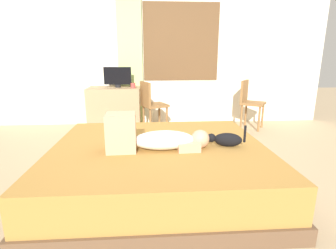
% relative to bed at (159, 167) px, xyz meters
% --- Properties ---
extents(ground_plane, '(16.00, 16.00, 0.00)m').
position_rel_bed_xyz_m(ground_plane, '(0.06, 0.10, -0.22)').
color(ground_plane, tan).
extents(back_wall_with_window, '(6.40, 0.14, 2.90)m').
position_rel_bed_xyz_m(back_wall_with_window, '(0.07, 2.68, 1.23)').
color(back_wall_with_window, beige).
rests_on(back_wall_with_window, ground).
extents(bed, '(2.07, 1.87, 0.44)m').
position_rel_bed_xyz_m(bed, '(0.00, 0.00, 0.00)').
color(bed, brown).
rests_on(bed, ground).
extents(person_lying, '(0.94, 0.29, 0.34)m').
position_rel_bed_xyz_m(person_lying, '(-0.06, -0.11, 0.34)').
color(person_lying, silver).
rests_on(person_lying, bed).
extents(cat, '(0.35, 0.17, 0.21)m').
position_rel_bed_xyz_m(cat, '(0.63, -0.08, 0.29)').
color(cat, black).
rests_on(cat, bed).
extents(desk, '(0.90, 0.56, 0.74)m').
position_rel_bed_xyz_m(desk, '(-0.71, 2.28, 0.15)').
color(desk, '#997A56').
rests_on(desk, ground).
extents(tv_monitor, '(0.48, 0.10, 0.35)m').
position_rel_bed_xyz_m(tv_monitor, '(-0.64, 2.28, 0.70)').
color(tv_monitor, black).
rests_on(tv_monitor, desk).
extents(cup, '(0.08, 0.08, 0.08)m').
position_rel_bed_xyz_m(cup, '(-0.36, 2.18, 0.56)').
color(cup, '#B23D38').
rests_on(cup, desk).
extents(chair_by_desk, '(0.50, 0.50, 0.86)m').
position_rel_bed_xyz_m(chair_by_desk, '(-0.06, 2.00, 0.29)').
color(chair_by_desk, brown).
rests_on(chair_by_desk, ground).
extents(chair_spare, '(0.53, 0.53, 0.86)m').
position_rel_bed_xyz_m(chair_spare, '(1.69, 2.13, 0.29)').
color(chair_spare, brown).
rests_on(chair_spare, ground).
extents(curtain_left, '(0.44, 0.06, 2.43)m').
position_rel_bed_xyz_m(curtain_left, '(-0.42, 2.56, 1.00)').
color(curtain_left, '#ADCC75').
rests_on(curtain_left, ground).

